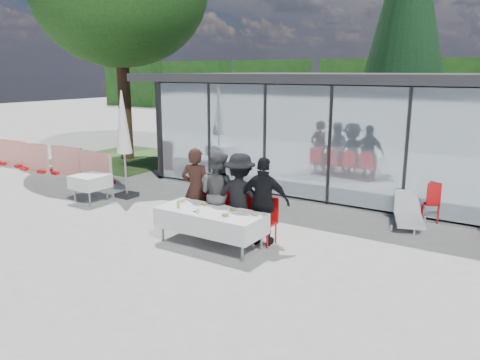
% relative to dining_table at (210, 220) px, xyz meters
% --- Properties ---
extents(ground, '(90.00, 90.00, 0.00)m').
position_rel_dining_table_xyz_m(ground, '(-0.14, 0.05, -0.54)').
color(ground, '#989790').
rests_on(ground, ground).
extents(pavilion, '(14.80, 8.80, 3.44)m').
position_rel_dining_table_xyz_m(pavilion, '(1.86, 8.21, 1.61)').
color(pavilion, gray).
rests_on(pavilion, ground).
extents(treeline, '(62.50, 2.00, 4.40)m').
position_rel_dining_table_xyz_m(treeline, '(-2.14, 28.05, 1.66)').
color(treeline, black).
rests_on(treeline, ground).
extents(dining_table, '(2.26, 0.96, 0.75)m').
position_rel_dining_table_xyz_m(dining_table, '(0.00, 0.00, 0.00)').
color(dining_table, silver).
rests_on(dining_table, ground).
extents(diner_a, '(0.85, 0.85, 1.88)m').
position_rel_dining_table_xyz_m(diner_a, '(-0.86, 0.64, 0.40)').
color(diner_a, '#321C16').
rests_on(diner_a, ground).
extents(diner_chair_a, '(0.44, 0.44, 0.97)m').
position_rel_dining_table_xyz_m(diner_chair_a, '(-0.86, 0.75, -0.00)').
color(diner_chair_a, red).
rests_on(diner_chair_a, ground).
extents(diner_b, '(0.97, 0.97, 1.86)m').
position_rel_dining_table_xyz_m(diner_b, '(-0.26, 0.64, 0.39)').
color(diner_b, '#525252').
rests_on(diner_b, ground).
extents(diner_chair_b, '(0.44, 0.44, 0.97)m').
position_rel_dining_table_xyz_m(diner_chair_b, '(-0.26, 0.75, -0.00)').
color(diner_chair_b, red).
rests_on(diner_chair_b, ground).
extents(diner_c, '(1.38, 1.38, 1.86)m').
position_rel_dining_table_xyz_m(diner_c, '(0.31, 0.64, 0.39)').
color(diner_c, black).
rests_on(diner_c, ground).
extents(diner_chair_c, '(0.44, 0.44, 0.97)m').
position_rel_dining_table_xyz_m(diner_chair_c, '(0.31, 0.75, -0.00)').
color(diner_chair_c, red).
rests_on(diner_chair_c, ground).
extents(diner_d, '(1.29, 1.29, 1.83)m').
position_rel_dining_table_xyz_m(diner_d, '(0.89, 0.64, 0.38)').
color(diner_d, black).
rests_on(diner_d, ground).
extents(diner_chair_d, '(0.44, 0.44, 0.97)m').
position_rel_dining_table_xyz_m(diner_chair_d, '(0.89, 0.75, -0.00)').
color(diner_chair_d, red).
rests_on(diner_chair_d, ground).
extents(plate_a, '(0.25, 0.25, 0.07)m').
position_rel_dining_table_xyz_m(plate_a, '(-0.88, 0.16, 0.24)').
color(plate_a, white).
rests_on(plate_a, dining_table).
extents(plate_b, '(0.25, 0.25, 0.07)m').
position_rel_dining_table_xyz_m(plate_b, '(-0.31, 0.22, 0.24)').
color(plate_b, white).
rests_on(plate_b, dining_table).
extents(plate_c, '(0.25, 0.25, 0.07)m').
position_rel_dining_table_xyz_m(plate_c, '(0.42, 0.23, 0.24)').
color(plate_c, white).
rests_on(plate_c, dining_table).
extents(plate_d, '(0.25, 0.25, 0.07)m').
position_rel_dining_table_xyz_m(plate_d, '(0.96, 0.17, 0.24)').
color(plate_d, white).
rests_on(plate_d, dining_table).
extents(plate_extra, '(0.25, 0.25, 0.07)m').
position_rel_dining_table_xyz_m(plate_extra, '(0.50, -0.18, 0.24)').
color(plate_extra, white).
rests_on(plate_extra, dining_table).
extents(juice_bottle, '(0.06, 0.06, 0.15)m').
position_rel_dining_table_xyz_m(juice_bottle, '(-0.66, -0.21, 0.29)').
color(juice_bottle, '#8EB54B').
rests_on(juice_bottle, dining_table).
extents(drinking_glasses, '(0.07, 0.07, 0.10)m').
position_rel_dining_table_xyz_m(drinking_glasses, '(-0.08, -0.31, 0.26)').
color(drinking_glasses, silver).
rests_on(drinking_glasses, dining_table).
extents(folded_eyeglasses, '(0.14, 0.03, 0.01)m').
position_rel_dining_table_xyz_m(folded_eyeglasses, '(-0.16, -0.26, 0.22)').
color(folded_eyeglasses, black).
rests_on(folded_eyeglasses, dining_table).
extents(spare_table_left, '(0.86, 0.86, 0.74)m').
position_rel_dining_table_xyz_m(spare_table_left, '(-4.76, 0.92, 0.02)').
color(spare_table_left, silver).
rests_on(spare_table_left, ground).
extents(spare_chair_b, '(0.60, 0.60, 0.97)m').
position_rel_dining_table_xyz_m(spare_chair_b, '(3.54, 4.11, -0.00)').
color(spare_chair_b, red).
rests_on(spare_chair_b, ground).
extents(market_umbrella, '(0.50, 0.50, 3.00)m').
position_rel_dining_table_xyz_m(market_umbrella, '(-4.26, 1.77, 1.41)').
color(market_umbrella, black).
rests_on(market_umbrella, ground).
extents(construction_barriers, '(9.40, 0.60, 1.00)m').
position_rel_dining_table_xyz_m(construction_barriers, '(-10.44, 2.62, -0.10)').
color(construction_barriers, red).
rests_on(construction_barriers, ground).
extents(lounger, '(0.99, 1.45, 0.72)m').
position_rel_dining_table_xyz_m(lounger, '(3.10, 3.60, -0.28)').
color(lounger, silver).
rests_on(lounger, ground).
extents(conifer_tree, '(4.00, 4.00, 10.50)m').
position_rel_dining_table_xyz_m(conifer_tree, '(0.36, 13.05, 5.45)').
color(conifer_tree, '#382316').
rests_on(conifer_tree, ground).
extents(grass_patch, '(5.00, 5.00, 0.02)m').
position_rel_dining_table_xyz_m(grass_patch, '(-8.64, 6.05, -0.53)').
color(grass_patch, '#385926').
rests_on(grass_patch, ground).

